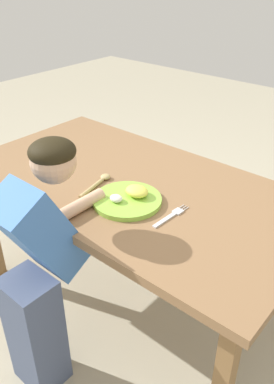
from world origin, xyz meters
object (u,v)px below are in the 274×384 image
object	(u,v)px
person	(40,270)
fork	(171,216)
plate	(129,199)
spoon	(99,182)

from	to	relation	value
person	fork	bearing A→B (deg)	54.52
plate	fork	xyz separation A→B (m)	(0.18, 0.02, -0.01)
fork	spoon	bearing A→B (deg)	92.87
plate	spoon	world-z (taller)	plate
person	plate	bearing A→B (deg)	75.22
plate	fork	bearing A→B (deg)	7.35
plate	spoon	bearing A→B (deg)	173.44
plate	fork	size ratio (longest dim) A/B	1.42
fork	person	bearing A→B (deg)	147.02
fork	spoon	world-z (taller)	spoon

